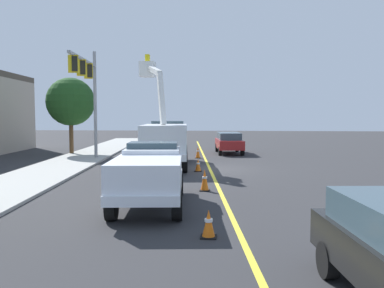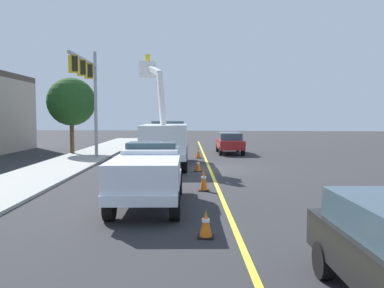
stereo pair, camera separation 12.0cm
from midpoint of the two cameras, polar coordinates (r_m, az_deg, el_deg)
ground at (r=22.87m, az=2.40°, el=-3.58°), size 120.00×120.00×0.00m
sidewalk_far_side at (r=24.00m, az=-18.94°, el=-3.29°), size 60.04×10.06×0.12m
lane_centre_stripe at (r=22.87m, az=2.40°, el=-3.57°), size 49.72×5.56×0.01m
utility_bucket_truck at (r=24.29m, az=-3.93°, el=0.66°), size 8.42×3.37×6.77m
service_pickup_truck at (r=13.37m, az=-6.31°, el=-4.17°), size 5.79×2.69×2.06m
passing_minivan at (r=32.32m, az=5.19°, el=0.36°), size 4.98×2.41×1.69m
traffic_cone_leading at (r=10.09m, az=2.04°, el=-11.34°), size 0.40×0.40×0.70m
traffic_cone_mid_front at (r=16.17m, az=1.61°, el=-5.19°), size 0.40×0.40×0.88m
traffic_cone_mid_rear at (r=21.78m, az=0.71°, el=-3.03°), size 0.40×0.40×0.71m
traffic_cone_trailing at (r=28.64m, az=0.73°, el=-1.21°), size 0.40×0.40×0.85m
traffic_signal_mast at (r=27.07m, az=-14.75°, el=8.41°), size 6.31×0.97×7.51m
street_tree_right at (r=32.54m, az=-17.05°, el=5.78°), size 3.72×3.72×6.00m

